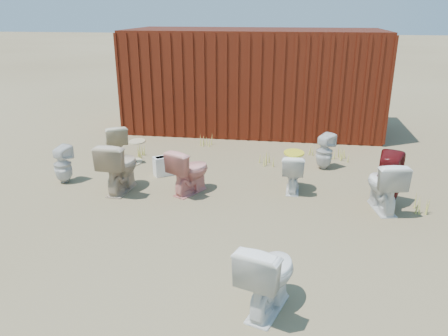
# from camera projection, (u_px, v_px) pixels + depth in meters

# --- Properties ---
(ground) EXTENTS (100.00, 100.00, 0.00)m
(ground) POSITION_uv_depth(u_px,v_px,m) (218.00, 218.00, 6.33)
(ground) COLOR brown
(ground) RESTS_ON ground
(shipping_container) EXTENTS (6.00, 2.40, 2.40)m
(shipping_container) POSITION_uv_depth(u_px,v_px,m) (253.00, 80.00, 10.74)
(shipping_container) COLOR #49150C
(shipping_container) RESTS_ON ground
(toilet_front_pink) EXTENTS (0.73, 0.85, 0.76)m
(toilet_front_pink) POSITION_uv_depth(u_px,v_px,m) (190.00, 171.00, 7.08)
(toilet_front_pink) COLOR pink
(toilet_front_pink) RESTS_ON ground
(toilet_front_c) EXTENTS (0.67, 0.88, 0.79)m
(toilet_front_c) POSITION_uv_depth(u_px,v_px,m) (268.00, 275.00, 4.27)
(toilet_front_c) COLOR white
(toilet_front_c) RESTS_ON ground
(toilet_front_maroon) EXTENTS (0.49, 0.50, 0.85)m
(toilet_front_maroon) POSITION_uv_depth(u_px,v_px,m) (388.00, 180.00, 6.58)
(toilet_front_maroon) COLOR #590F11
(toilet_front_maroon) RESTS_ON ground
(toilet_front_e) EXTENTS (0.58, 0.84, 0.79)m
(toilet_front_e) POSITION_uv_depth(u_px,v_px,m) (384.00, 185.00, 6.46)
(toilet_front_e) COLOR white
(toilet_front_e) RESTS_ON ground
(toilet_back_a) EXTENTS (0.37, 0.38, 0.66)m
(toilet_back_a) POSITION_uv_depth(u_px,v_px,m) (63.00, 164.00, 7.51)
(toilet_back_a) COLOR silver
(toilet_back_a) RESTS_ON ground
(toilet_back_beige_left) EXTENTS (0.74, 0.84, 0.74)m
(toilet_back_beige_left) POSITION_uv_depth(u_px,v_px,m) (115.00, 143.00, 8.57)
(toilet_back_beige_left) COLOR beige
(toilet_back_beige_left) RESTS_ON ground
(toilet_back_beige_right) EXTENTS (0.53, 0.87, 0.86)m
(toilet_back_beige_right) POSITION_uv_depth(u_px,v_px,m) (119.00, 166.00, 7.13)
(toilet_back_beige_right) COLOR #C7B091
(toilet_back_beige_right) RESTS_ON ground
(toilet_back_yellowlid) EXTENTS (0.37, 0.64, 0.65)m
(toilet_back_yellowlid) POSITION_uv_depth(u_px,v_px,m) (293.00, 172.00, 7.16)
(toilet_back_yellowlid) COLOR white
(toilet_back_yellowlid) RESTS_ON ground
(toilet_back_e) EXTENTS (0.44, 0.44, 0.68)m
(toilet_back_e) POSITION_uv_depth(u_px,v_px,m) (324.00, 151.00, 8.16)
(toilet_back_e) COLOR silver
(toilet_back_e) RESTS_ON ground
(yellow_lid) EXTENTS (0.33, 0.41, 0.02)m
(yellow_lid) POSITION_uv_depth(u_px,v_px,m) (294.00, 153.00, 7.05)
(yellow_lid) COLOR yellow
(yellow_lid) RESTS_ON toilet_back_yellowlid
(loose_tank) EXTENTS (0.52, 0.45, 0.35)m
(loose_tank) POSITION_uv_depth(u_px,v_px,m) (168.00, 165.00, 7.93)
(loose_tank) COLOR white
(loose_tank) RESTS_ON ground
(loose_lid_near) EXTENTS (0.42, 0.53, 0.02)m
(loose_lid_near) POSITION_uv_depth(u_px,v_px,m) (132.00, 162.00, 8.59)
(loose_lid_near) COLOR #C3B68E
(loose_lid_near) RESTS_ON ground
(loose_lid_far) EXTENTS (0.42, 0.51, 0.02)m
(loose_lid_far) POSITION_uv_depth(u_px,v_px,m) (137.00, 141.00, 9.94)
(loose_lid_far) COLOR #C8BC91
(loose_lid_far) RESTS_ON ground
(weed_clump_a) EXTENTS (0.36, 0.36, 0.27)m
(weed_clump_a) POSITION_uv_depth(u_px,v_px,m) (147.00, 150.00, 8.93)
(weed_clump_a) COLOR #BFB84C
(weed_clump_a) RESTS_ON ground
(weed_clump_b) EXTENTS (0.32, 0.32, 0.28)m
(weed_clump_b) POSITION_uv_depth(u_px,v_px,m) (267.00, 158.00, 8.42)
(weed_clump_b) COLOR #BFB84C
(weed_clump_b) RESTS_ON ground
(weed_clump_c) EXTENTS (0.36, 0.36, 0.29)m
(weed_clump_c) POSITION_uv_depth(u_px,v_px,m) (341.00, 153.00, 8.70)
(weed_clump_c) COLOR #BFB84C
(weed_clump_c) RESTS_ON ground
(weed_clump_d) EXTENTS (0.30, 0.30, 0.23)m
(weed_clump_d) POSITION_uv_depth(u_px,v_px,m) (206.00, 140.00, 9.66)
(weed_clump_d) COLOR #BFB84C
(weed_clump_d) RESTS_ON ground
(weed_clump_e) EXTENTS (0.34, 0.34, 0.26)m
(weed_clump_e) POSITION_uv_depth(u_px,v_px,m) (315.00, 148.00, 9.04)
(weed_clump_e) COLOR #BFB84C
(weed_clump_e) RESTS_ON ground
(weed_clump_f) EXTENTS (0.28, 0.28, 0.27)m
(weed_clump_f) POSITION_uv_depth(u_px,v_px,m) (421.00, 203.00, 6.50)
(weed_clump_f) COLOR #BFB84C
(weed_clump_f) RESTS_ON ground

